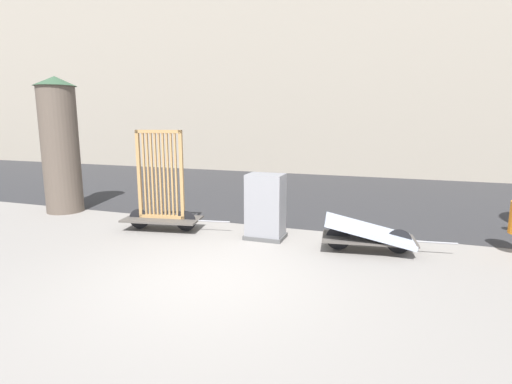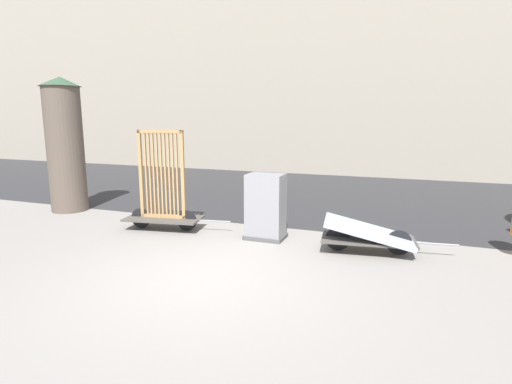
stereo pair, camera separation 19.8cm
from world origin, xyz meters
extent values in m
plane|color=gray|center=(0.00, 0.00, 0.00)|extent=(60.00, 60.00, 0.00)
cube|color=#2D2D30|center=(0.00, 7.65, 0.00)|extent=(56.00, 8.90, 0.01)
cube|color=#9E9384|center=(0.00, 14.10, 4.89)|extent=(48.00, 4.00, 9.78)
cube|color=#4C4742|center=(-2.20, 2.14, 0.25)|extent=(1.77, 1.03, 0.04)
cylinder|color=black|center=(-1.66, 2.23, 0.23)|extent=(0.45, 0.11, 0.45)
cylinder|color=black|center=(-2.73, 2.05, 0.23)|extent=(0.45, 0.11, 0.45)
cylinder|color=gray|center=(-1.03, 2.34, 0.25)|extent=(0.70, 0.15, 0.03)
cube|color=#A87F4C|center=(-2.20, 2.14, 0.30)|extent=(1.04, 0.24, 0.07)
cube|color=#A87F4C|center=(-2.20, 2.14, 2.15)|extent=(1.04, 0.24, 0.07)
cube|color=#A87F4C|center=(-2.67, 2.06, 1.23)|extent=(0.08, 0.08, 1.92)
cube|color=#A87F4C|center=(-1.72, 2.23, 1.23)|extent=(0.08, 0.08, 1.92)
cube|color=#A87F4C|center=(-2.55, 2.08, 1.23)|extent=(0.04, 0.05, 1.85)
cube|color=#A87F4C|center=(-2.46, 2.10, 1.23)|extent=(0.04, 0.05, 1.85)
cube|color=#A87F4C|center=(-2.37, 2.11, 1.23)|extent=(0.04, 0.05, 1.85)
cube|color=#A87F4C|center=(-2.28, 2.13, 1.23)|extent=(0.04, 0.05, 1.85)
cube|color=#A87F4C|center=(-2.20, 2.14, 1.23)|extent=(0.04, 0.05, 1.85)
cube|color=#A87F4C|center=(-2.11, 2.16, 1.23)|extent=(0.04, 0.05, 1.85)
cube|color=#A87F4C|center=(-2.02, 2.17, 1.23)|extent=(0.04, 0.05, 1.85)
cube|color=#A87F4C|center=(-1.93, 2.19, 1.23)|extent=(0.04, 0.05, 1.85)
cube|color=#A87F4C|center=(-1.84, 2.20, 1.23)|extent=(0.04, 0.05, 1.85)
cube|color=#4C4742|center=(2.20, 2.14, 0.25)|extent=(1.76, 0.99, 0.04)
cylinder|color=black|center=(2.73, 2.22, 0.23)|extent=(0.45, 0.10, 0.45)
cylinder|color=black|center=(1.66, 2.07, 0.23)|extent=(0.45, 0.10, 0.45)
cylinder|color=gray|center=(3.37, 2.31, 0.25)|extent=(0.70, 0.13, 0.03)
cube|color=#9EA8BC|center=(2.20, 2.14, 0.40)|extent=(1.70, 1.06, 0.45)
cube|color=#4C4C4C|center=(0.15, 2.31, 0.04)|extent=(0.79, 0.59, 0.08)
cube|color=gray|center=(0.15, 2.31, 0.67)|extent=(0.73, 0.53, 1.33)
cylinder|color=brown|center=(-5.61, 2.85, 1.62)|extent=(0.92, 0.92, 3.23)
cone|color=#335138|center=(-5.61, 2.85, 3.35)|extent=(1.03, 1.03, 0.24)
camera|label=1|loc=(2.60, -5.21, 2.42)|focal=28.00mm
camera|label=2|loc=(2.78, -5.14, 2.42)|focal=28.00mm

